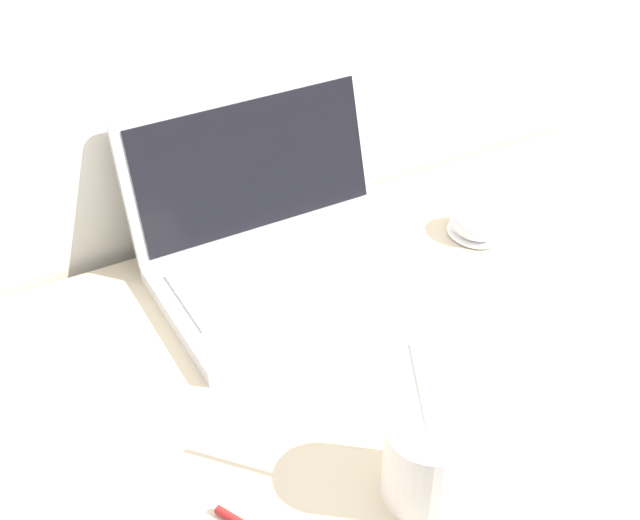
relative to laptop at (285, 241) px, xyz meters
The scene contains 3 objects.
laptop is the anchor object (origin of this frame).
drink_cup 0.40m from the laptop, 96.51° to the right, with size 0.09×0.09×0.18m.
computer_mouse 0.28m from the laptop, 12.21° to the right, with size 0.07×0.08×0.04m.
Camera 1 is at (-0.35, -0.32, 1.44)m, focal length 50.00 mm.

